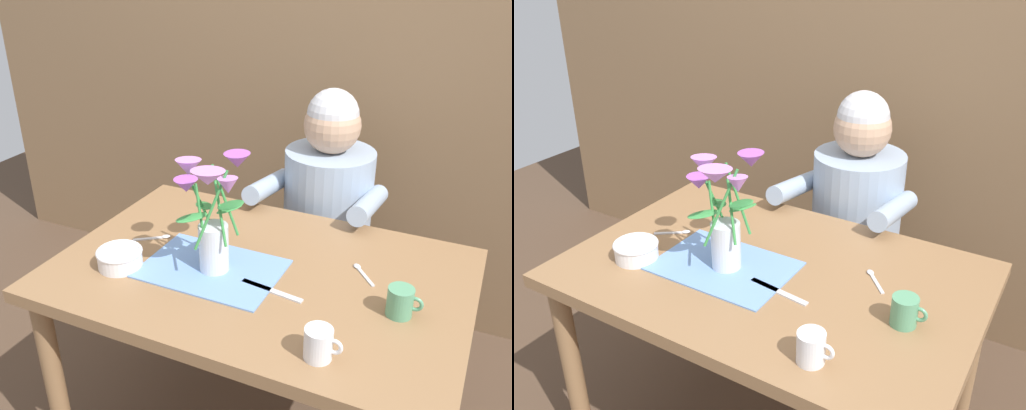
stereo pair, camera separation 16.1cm
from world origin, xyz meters
The scene contains 11 objects.
wood_panel_backdrop centered at (0.00, 1.05, 1.25)m, with size 4.00×0.10×2.50m, color brown.
dining_table centered at (0.00, 0.00, 0.64)m, with size 1.20×0.80×0.74m.
seated_person centered at (0.01, 0.62, 0.56)m, with size 0.45×0.47×1.14m.
striped_placemat centered at (-0.13, -0.06, 0.74)m, with size 0.40×0.28×0.01m, color #6B93D1.
flower_vase centered at (-0.12, -0.06, 0.93)m, with size 0.25×0.27×0.36m.
ceramic_bowl centered at (-0.38, -0.16, 0.77)m, with size 0.14×0.14×0.06m.
dinner_knife centered at (0.08, -0.09, 0.74)m, with size 0.19×0.02×0.01m, color silver.
tea_cup centered at (0.42, -0.05, 0.78)m, with size 0.09×0.07×0.08m.
coffee_cup centered at (0.28, -0.29, 0.78)m, with size 0.09×0.07×0.08m.
spoon_0 centered at (0.27, 0.11, 0.74)m, with size 0.09×0.10×0.01m.
spoon_1 centered at (-0.38, 0.03, 0.74)m, with size 0.10×0.08×0.01m.
Camera 1 is at (0.58, -1.27, 1.63)m, focal length 39.23 mm.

